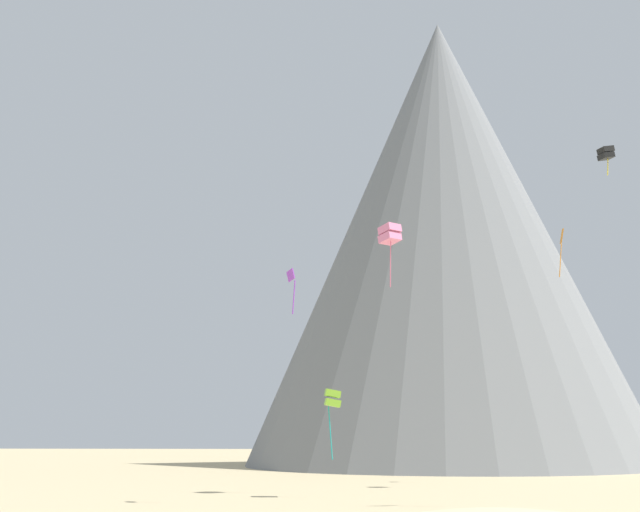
% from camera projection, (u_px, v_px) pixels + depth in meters
% --- Properties ---
extents(rock_massif, '(76.85, 76.85, 66.23)m').
position_uv_depth(rock_massif, '(443.00, 245.00, 122.70)').
color(rock_massif, slate).
rests_on(rock_massif, ground_plane).
extents(kite_black_high, '(1.46, 1.42, 2.66)m').
position_uv_depth(kite_black_high, '(606.00, 153.00, 74.34)').
color(kite_black_high, black).
extents(kite_pink_mid, '(1.98, 1.99, 5.08)m').
position_uv_depth(kite_pink_mid, '(390.00, 234.00, 67.53)').
color(kite_pink_mid, pink).
extents(kite_lime_low, '(1.34, 1.28, 5.10)m').
position_uv_depth(kite_lime_low, '(333.00, 399.00, 62.16)').
color(kite_lime_low, '#8CD133').
extents(kite_violet_mid, '(0.71, 0.93, 3.15)m').
position_uv_depth(kite_violet_mid, '(291.00, 281.00, 58.13)').
color(kite_violet_mid, purple).
extents(kite_orange_mid, '(0.68, 0.91, 4.78)m').
position_uv_depth(kite_orange_mid, '(561.00, 242.00, 81.13)').
color(kite_orange_mid, orange).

